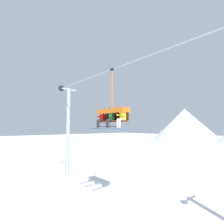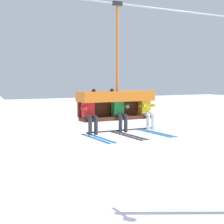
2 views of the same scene
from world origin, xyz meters
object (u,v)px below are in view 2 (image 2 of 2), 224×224
chairlift_chair (116,100)px  skier_yellow (147,110)px  skier_green (119,110)px  skier_red (90,112)px

chairlift_chair → skier_yellow: (0.96, -0.22, -0.32)m
skier_green → chairlift_chair: bearing=89.1°
skier_red → skier_yellow: bearing=-0.2°
chairlift_chair → skier_yellow: size_ratio=2.21×
skier_red → chairlift_chair: bearing=12.5°
chairlift_chair → skier_green: chairlift_chair is taller
chairlift_chair → skier_green: bearing=-90.9°
chairlift_chair → skier_yellow: 1.04m
chairlift_chair → skier_red: 1.03m
chairlift_chair → skier_green: 0.37m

